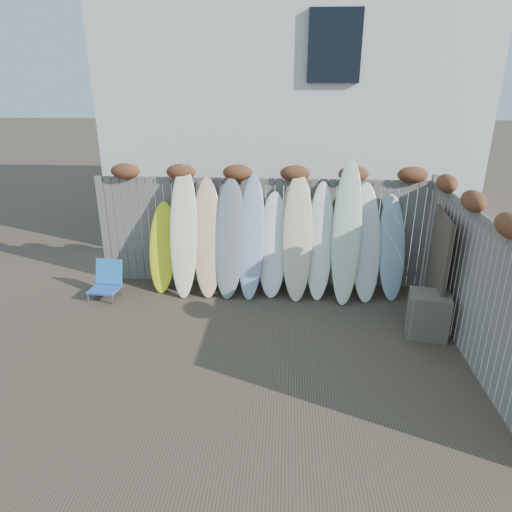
# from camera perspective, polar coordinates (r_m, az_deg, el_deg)

# --- Properties ---
(ground) EXTENTS (80.00, 80.00, 0.00)m
(ground) POSITION_cam_1_polar(r_m,az_deg,el_deg) (6.63, -0.70, -11.90)
(ground) COLOR #493A2D
(back_fence) EXTENTS (6.05, 0.28, 2.24)m
(back_fence) POSITION_cam_1_polar(r_m,az_deg,el_deg) (8.30, 0.96, 4.17)
(back_fence) COLOR slate
(back_fence) RESTS_ON ground
(right_fence) EXTENTS (0.28, 4.40, 2.24)m
(right_fence) POSITION_cam_1_polar(r_m,az_deg,el_deg) (6.79, 25.54, -2.38)
(right_fence) COLOR slate
(right_fence) RESTS_ON ground
(house) EXTENTS (8.50, 5.50, 6.33)m
(house) POSITION_cam_1_polar(r_m,az_deg,el_deg) (12.04, 4.29, 19.21)
(house) COLOR silver
(house) RESTS_ON ground
(beach_chair) EXTENTS (0.53, 0.56, 0.65)m
(beach_chair) POSITION_cam_1_polar(r_m,az_deg,el_deg) (8.49, -18.15, -2.93)
(beach_chair) COLOR #2356B2
(beach_chair) RESTS_ON ground
(wooden_crate) EXTENTS (0.67, 0.59, 0.68)m
(wooden_crate) POSITION_cam_1_polar(r_m,az_deg,el_deg) (7.33, 20.69, -6.87)
(wooden_crate) COLOR #433832
(wooden_crate) RESTS_ON ground
(lattice_panel) EXTENTS (0.19, 1.17, 1.75)m
(lattice_panel) POSITION_cam_1_polar(r_m,az_deg,el_deg) (7.61, 21.70, -1.51)
(lattice_panel) COLOR #45352A
(lattice_panel) RESTS_ON ground
(surfboard_0) EXTENTS (0.53, 0.61, 1.59)m
(surfboard_0) POSITION_cam_1_polar(r_m,az_deg,el_deg) (8.36, -11.61, 1.04)
(surfboard_0) COLOR #FFFA18
(surfboard_0) RESTS_ON ground
(surfboard_1) EXTENTS (0.52, 0.80, 2.24)m
(surfboard_1) POSITION_cam_1_polar(r_m,az_deg,el_deg) (8.09, -9.04, 2.96)
(surfboard_1) COLOR #EEECBC
(surfboard_1) RESTS_ON ground
(surfboard_2) EXTENTS (0.57, 0.76, 2.04)m
(surfboard_2) POSITION_cam_1_polar(r_m,az_deg,el_deg) (8.05, -6.09, 2.23)
(surfboard_2) COLOR #E3A66D
(surfboard_2) RESTS_ON ground
(surfboard_3) EXTENTS (0.59, 0.75, 2.04)m
(surfboard_3) POSITION_cam_1_polar(r_m,az_deg,el_deg) (7.97, -3.38, 2.17)
(surfboard_3) COLOR gray
(surfboard_3) RESTS_ON ground
(surfboard_4) EXTENTS (0.51, 0.78, 2.11)m
(surfboard_4) POSITION_cam_1_polar(r_m,az_deg,el_deg) (7.92, -0.60, 2.32)
(surfboard_4) COLOR #9CAFCD
(surfboard_4) RESTS_ON ground
(surfboard_5) EXTENTS (0.55, 0.67, 1.81)m
(surfboard_5) POSITION_cam_1_polar(r_m,az_deg,el_deg) (8.01, 2.12, 1.37)
(surfboard_5) COLOR white
(surfboard_5) RESTS_ON ground
(surfboard_6) EXTENTS (0.53, 0.76, 2.15)m
(surfboard_6) POSITION_cam_1_polar(r_m,az_deg,el_deg) (7.89, 5.20, 2.32)
(surfboard_6) COLOR beige
(surfboard_6) RESTS_ON ground
(surfboard_7) EXTENTS (0.52, 0.74, 1.99)m
(surfboard_7) POSITION_cam_1_polar(r_m,az_deg,el_deg) (7.99, 8.00, 1.82)
(surfboard_7) COLOR white
(surfboard_7) RESTS_ON ground
(surfboard_8) EXTENTS (0.57, 0.88, 2.38)m
(surfboard_8) POSITION_cam_1_polar(r_m,az_deg,el_deg) (7.88, 11.27, 2.85)
(surfboard_8) COLOR beige
(surfboard_8) RESTS_ON ground
(surfboard_9) EXTENTS (0.56, 0.75, 1.99)m
(surfboard_9) POSITION_cam_1_polar(r_m,az_deg,el_deg) (8.05, 13.57, 1.60)
(surfboard_9) COLOR silver
(surfboard_9) RESTS_ON ground
(surfboard_10) EXTENTS (0.53, 0.69, 1.79)m
(surfboard_10) POSITION_cam_1_polar(r_m,az_deg,el_deg) (8.24, 16.60, 1.00)
(surfboard_10) COLOR #98B3C1
(surfboard_10) RESTS_ON ground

